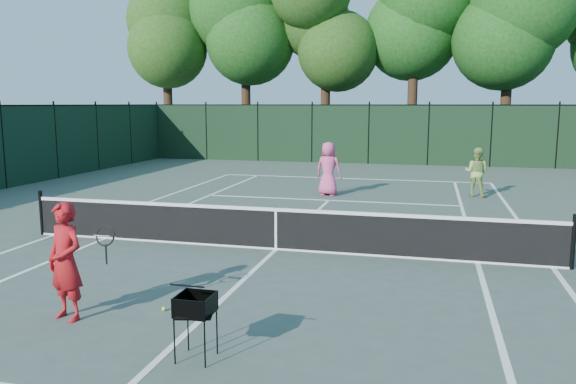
% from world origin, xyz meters
% --- Properties ---
extents(ground, '(90.00, 90.00, 0.00)m').
position_xyz_m(ground, '(0.00, 0.00, 0.00)').
color(ground, '#415046').
rests_on(ground, ground).
extents(sideline_doubles_left, '(0.10, 23.77, 0.01)m').
position_xyz_m(sideline_doubles_left, '(-5.49, 0.00, 0.00)').
color(sideline_doubles_left, white).
rests_on(sideline_doubles_left, ground).
extents(sideline_doubles_right, '(0.10, 23.77, 0.01)m').
position_xyz_m(sideline_doubles_right, '(5.49, 0.00, 0.00)').
color(sideline_doubles_right, white).
rests_on(sideline_doubles_right, ground).
extents(sideline_singles_left, '(0.10, 23.77, 0.01)m').
position_xyz_m(sideline_singles_left, '(-4.12, 0.00, 0.00)').
color(sideline_singles_left, white).
rests_on(sideline_singles_left, ground).
extents(sideline_singles_right, '(0.10, 23.77, 0.01)m').
position_xyz_m(sideline_singles_right, '(4.12, 0.00, 0.00)').
color(sideline_singles_right, white).
rests_on(sideline_singles_right, ground).
extents(baseline_far, '(10.97, 0.10, 0.01)m').
position_xyz_m(baseline_far, '(0.00, 11.88, 0.00)').
color(baseline_far, white).
rests_on(baseline_far, ground).
extents(service_line_far, '(8.23, 0.10, 0.01)m').
position_xyz_m(service_line_far, '(0.00, 6.40, 0.00)').
color(service_line_far, white).
rests_on(service_line_far, ground).
extents(center_service_line, '(0.10, 12.80, 0.01)m').
position_xyz_m(center_service_line, '(0.00, 0.00, 0.00)').
color(center_service_line, white).
rests_on(center_service_line, ground).
extents(tennis_net, '(11.69, 0.09, 1.06)m').
position_xyz_m(tennis_net, '(0.00, 0.00, 0.48)').
color(tennis_net, black).
rests_on(tennis_net, ground).
extents(fence_far, '(24.00, 0.05, 3.00)m').
position_xyz_m(fence_far, '(0.00, 18.00, 1.50)').
color(fence_far, black).
rests_on(fence_far, ground).
extents(tree_0, '(6.40, 6.40, 13.14)m').
position_xyz_m(tree_0, '(-13.00, 21.50, 8.16)').
color(tree_0, black).
rests_on(tree_0, ground).
extents(tree_1, '(6.80, 6.80, 13.98)m').
position_xyz_m(tree_1, '(-8.00, 22.00, 8.69)').
color(tree_1, black).
rests_on(tree_1, ground).
extents(tree_2, '(6.00, 6.00, 12.40)m').
position_xyz_m(tree_2, '(-3.00, 21.80, 7.73)').
color(tree_2, black).
rests_on(tree_2, ground).
extents(tree_4, '(6.20, 6.20, 12.97)m').
position_xyz_m(tree_4, '(7.00, 21.60, 8.14)').
color(tree_4, black).
rests_on(tree_4, ground).
extents(coach, '(1.04, 0.58, 1.72)m').
position_xyz_m(coach, '(-1.88, -4.51, 0.86)').
color(coach, '#AF1419').
rests_on(coach, ground).
extents(player_pink, '(0.99, 0.75, 1.82)m').
position_xyz_m(player_pink, '(-0.20, 7.43, 0.91)').
color(player_pink, '#D84C82').
rests_on(player_pink, ground).
extents(player_green, '(0.97, 0.87, 1.65)m').
position_xyz_m(player_green, '(4.65, 8.37, 0.83)').
color(player_green, '#8CB158').
rests_on(player_green, ground).
extents(ball_hopper, '(0.52, 0.52, 0.82)m').
position_xyz_m(ball_hopper, '(0.45, -5.26, 0.69)').
color(ball_hopper, black).
rests_on(ball_hopper, ground).
extents(loose_ball_midcourt, '(0.07, 0.07, 0.07)m').
position_xyz_m(loose_ball_midcourt, '(-0.68, -3.89, 0.03)').
color(loose_ball_midcourt, '#D0E72F').
rests_on(loose_ball_midcourt, ground).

